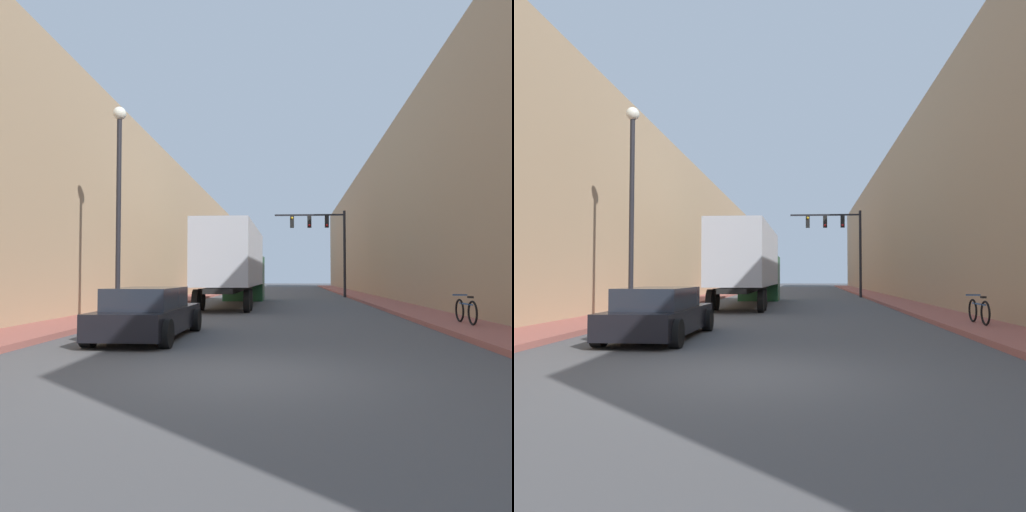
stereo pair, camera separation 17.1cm
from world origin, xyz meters
TOP-DOWN VIEW (x-y plane):
  - ground_plane at (0.00, 0.00)m, footprint 200.00×200.00m
  - sidewalk_right at (6.04, 30.00)m, footprint 2.04×80.00m
  - sidewalk_left at (-6.04, 30.00)m, footprint 2.04×80.00m
  - building_right at (10.06, 30.00)m, footprint 6.00×80.00m
  - building_left at (-10.06, 30.00)m, footprint 6.00×80.00m
  - semi_truck at (-2.17, 18.90)m, footprint 2.53×13.06m
  - sedan_car at (-2.76, 4.57)m, footprint 1.97×4.74m
  - traffic_signal_gantry at (3.50, 29.64)m, footprint 5.31×0.35m
  - street_lamp at (-4.87, 8.24)m, footprint 0.44×0.44m
  - parked_bicycle at (6.08, 7.51)m, footprint 0.44×1.82m

SIDE VIEW (x-z plane):
  - ground_plane at x=0.00m, z-range 0.00..0.00m
  - sidewalk_right at x=6.04m, z-range 0.00..0.15m
  - sidewalk_left at x=-6.04m, z-range 0.00..0.15m
  - parked_bicycle at x=6.08m, z-range 0.10..0.96m
  - sedan_car at x=-2.76m, z-range -0.02..1.26m
  - semi_truck at x=-2.17m, z-range 0.27..4.35m
  - traffic_signal_gantry at x=3.50m, z-range 1.34..7.82m
  - street_lamp at x=-4.87m, z-range 0.99..8.23m
  - building_left at x=-10.06m, z-range 0.00..9.52m
  - building_right at x=10.06m, z-range 0.00..10.98m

